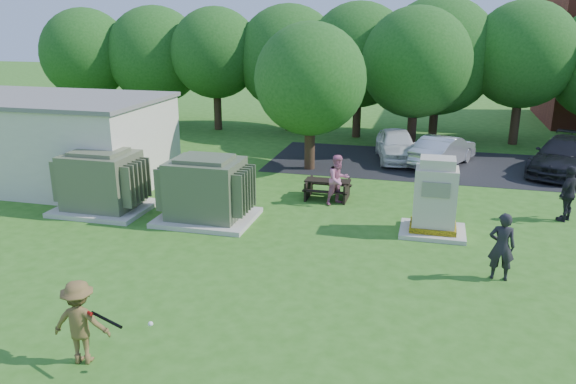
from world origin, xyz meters
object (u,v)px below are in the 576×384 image
(batter, at_px, (80,322))
(person_by_generator, at_px, (502,246))
(transformer_right, at_px, (206,191))
(person_walking_right, at_px, (568,194))
(generator_cabinet, at_px, (435,201))
(person_at_picnic, at_px, (338,180))
(transformer_left, at_px, (102,182))
(car_dark, at_px, (564,156))
(car_white, at_px, (396,145))
(car_silver_a, at_px, (443,151))
(picnic_table, at_px, (328,187))

(batter, distance_m, person_by_generator, 9.69)
(transformer_right, relative_size, person_walking_right, 1.68)
(generator_cabinet, xyz_separation_m, person_by_generator, (1.62, -2.75, -0.15))
(generator_cabinet, distance_m, person_at_picnic, 3.80)
(transformer_left, bearing_deg, generator_cabinet, 3.23)
(car_dark, bearing_deg, person_at_picnic, -119.72)
(generator_cabinet, distance_m, car_dark, 9.87)
(person_walking_right, distance_m, car_white, 8.86)
(transformer_right, height_order, car_white, transformer_right)
(car_white, bearing_deg, car_silver_a, -25.36)
(transformer_right, xyz_separation_m, car_white, (5.26, 9.49, -0.27))
(car_white, xyz_separation_m, car_silver_a, (2.04, -0.53, -0.02))
(car_silver_a, bearing_deg, person_at_picnic, 84.05)
(transformer_left, bearing_deg, car_silver_a, 39.16)
(picnic_table, bearing_deg, person_at_picnic, -48.40)
(transformer_right, distance_m, car_silver_a, 11.56)
(person_by_generator, height_order, car_white, person_by_generator)
(person_at_picnic, bearing_deg, transformer_right, 170.33)
(transformer_right, relative_size, generator_cabinet, 1.29)
(transformer_right, height_order, person_walking_right, transformer_right)
(batter, height_order, person_by_generator, person_by_generator)
(car_silver_a, distance_m, car_dark, 4.83)
(car_silver_a, bearing_deg, person_walking_right, 144.51)
(person_walking_right, xyz_separation_m, car_white, (-5.80, 6.70, -0.19))
(picnic_table, relative_size, car_white, 0.39)
(transformer_left, height_order, car_silver_a, transformer_left)
(transformer_left, bearing_deg, person_walking_right, 10.71)
(person_by_generator, distance_m, car_white, 12.11)
(picnic_table, xyz_separation_m, car_dark, (8.82, 5.89, 0.30))
(picnic_table, distance_m, person_at_picnic, 0.83)
(car_white, height_order, car_dark, car_dark)
(picnic_table, bearing_deg, car_white, 72.93)
(transformer_right, bearing_deg, person_by_generator, -14.02)
(person_at_picnic, bearing_deg, car_dark, -6.89)
(batter, relative_size, person_by_generator, 0.95)
(transformer_left, height_order, person_by_generator, transformer_left)
(person_by_generator, bearing_deg, person_at_picnic, -42.66)
(car_dark, bearing_deg, transformer_left, -127.53)
(transformer_left, bearing_deg, batter, -60.38)
(transformer_right, bearing_deg, car_silver_a, 50.82)
(transformer_right, bearing_deg, person_at_picnic, 34.73)
(transformer_right, distance_m, person_walking_right, 11.41)
(transformer_right, height_order, car_silver_a, transformer_right)
(transformer_left, xyz_separation_m, person_by_generator, (12.31, -2.15, -0.11))
(generator_cabinet, height_order, picnic_table, generator_cabinet)
(transformer_left, bearing_deg, person_at_picnic, 19.29)
(person_walking_right, bearing_deg, batter, -7.39)
(person_by_generator, xyz_separation_m, car_white, (-3.35, 11.64, -0.16))
(person_by_generator, bearing_deg, generator_cabinet, -57.67)
(generator_cabinet, height_order, car_white, generator_cabinet)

